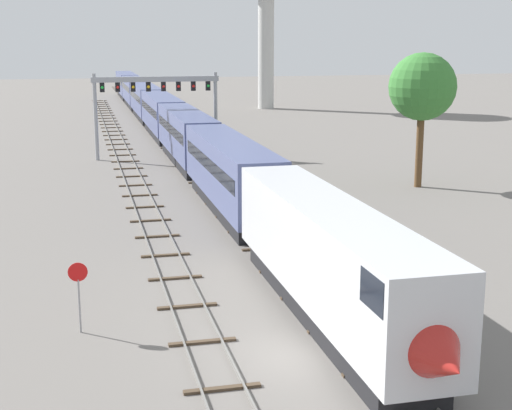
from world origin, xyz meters
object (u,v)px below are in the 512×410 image
object	(u,v)px
signal_gantry	(156,95)
trackside_tree_left	(422,88)
stop_sign	(79,287)
passenger_train	(161,114)

from	to	relation	value
signal_gantry	trackside_tree_left	xyz separation A→B (m)	(18.24, -19.23, 1.63)
signal_gantry	stop_sign	bearing A→B (deg)	-100.09
stop_sign	passenger_train	bearing A→B (deg)	80.57
passenger_train	signal_gantry	distance (m)	17.15
stop_sign	signal_gantry	bearing A→B (deg)	79.91
passenger_train	trackside_tree_left	xyz separation A→B (m)	(15.99, -35.88, 5.09)
stop_sign	trackside_tree_left	size ratio (longest dim) A/B	0.28
passenger_train	stop_sign	world-z (taller)	passenger_train
signal_gantry	passenger_train	bearing A→B (deg)	82.30
signal_gantry	trackside_tree_left	size ratio (longest dim) A/B	1.17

